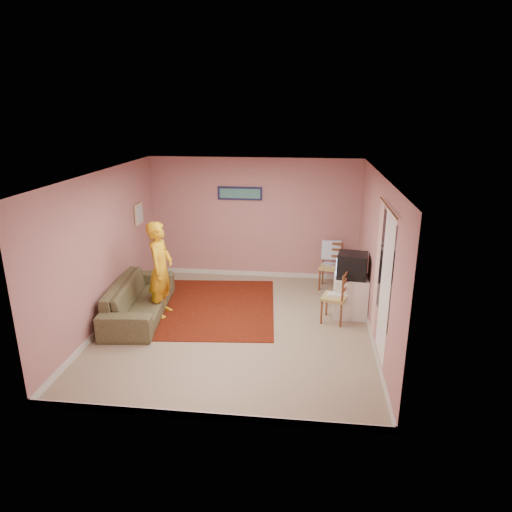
# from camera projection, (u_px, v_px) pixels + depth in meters

# --- Properties ---
(ground) EXTENTS (5.00, 5.00, 0.00)m
(ground) POSITION_uv_depth(u_px,v_px,m) (237.00, 326.00, 7.84)
(ground) COLOR gray
(ground) RESTS_ON ground
(wall_back) EXTENTS (4.50, 0.02, 2.60)m
(wall_back) POSITION_uv_depth(u_px,v_px,m) (254.00, 219.00, 9.80)
(wall_back) COLOR #B07573
(wall_back) RESTS_ON ground
(wall_front) EXTENTS (4.50, 0.02, 2.60)m
(wall_front) POSITION_uv_depth(u_px,v_px,m) (200.00, 322.00, 5.08)
(wall_front) COLOR #B07573
(wall_front) RESTS_ON ground
(wall_left) EXTENTS (0.02, 5.00, 2.60)m
(wall_left) POSITION_uv_depth(u_px,v_px,m) (104.00, 249.00, 7.69)
(wall_left) COLOR #B07573
(wall_left) RESTS_ON ground
(wall_right) EXTENTS (0.02, 5.00, 2.60)m
(wall_right) POSITION_uv_depth(u_px,v_px,m) (377.00, 259.00, 7.19)
(wall_right) COLOR #B07573
(wall_right) RESTS_ON ground
(ceiling) EXTENTS (4.50, 5.00, 0.02)m
(ceiling) POSITION_uv_depth(u_px,v_px,m) (235.00, 174.00, 7.04)
(ceiling) COLOR silver
(ceiling) RESTS_ON wall_back
(baseboard_back) EXTENTS (4.50, 0.02, 0.10)m
(baseboard_back) POSITION_uv_depth(u_px,v_px,m) (254.00, 273.00, 10.18)
(baseboard_back) COLOR silver
(baseboard_back) RESTS_ON ground
(baseboard_front) EXTENTS (4.50, 0.02, 0.10)m
(baseboard_front) POSITION_uv_depth(u_px,v_px,m) (204.00, 416.00, 5.47)
(baseboard_front) COLOR silver
(baseboard_front) RESTS_ON ground
(baseboard_left) EXTENTS (0.02, 5.00, 0.10)m
(baseboard_left) POSITION_uv_depth(u_px,v_px,m) (112.00, 317.00, 8.07)
(baseboard_left) COLOR silver
(baseboard_left) RESTS_ON ground
(baseboard_right) EXTENTS (0.02, 5.00, 0.10)m
(baseboard_right) POSITION_uv_depth(u_px,v_px,m) (370.00, 330.00, 7.58)
(baseboard_right) COLOR silver
(baseboard_right) RESTS_ON ground
(window) EXTENTS (0.01, 1.10, 1.50)m
(window) POSITION_uv_depth(u_px,v_px,m) (386.00, 269.00, 6.29)
(window) COLOR black
(window) RESTS_ON wall_right
(curtain_sheer) EXTENTS (0.01, 0.75, 2.10)m
(curtain_sheer) POSITION_uv_depth(u_px,v_px,m) (385.00, 287.00, 6.21)
(curtain_sheer) COLOR white
(curtain_sheer) RESTS_ON wall_right
(curtain_floral) EXTENTS (0.01, 0.35, 2.10)m
(curtain_floral) POSITION_uv_depth(u_px,v_px,m) (377.00, 269.00, 6.88)
(curtain_floral) COLOR #F1E6CD
(curtain_floral) RESTS_ON wall_right
(curtain_rod) EXTENTS (0.02, 1.40, 0.02)m
(curtain_rod) POSITION_uv_depth(u_px,v_px,m) (388.00, 207.00, 6.03)
(curtain_rod) COLOR brown
(curtain_rod) RESTS_ON wall_right
(picture_back) EXTENTS (0.95, 0.04, 0.28)m
(picture_back) POSITION_uv_depth(u_px,v_px,m) (240.00, 193.00, 9.63)
(picture_back) COLOR #15173C
(picture_back) RESTS_ON wall_back
(picture_left) EXTENTS (0.04, 0.38, 0.42)m
(picture_left) POSITION_uv_depth(u_px,v_px,m) (139.00, 214.00, 9.12)
(picture_left) COLOR beige
(picture_left) RESTS_ON wall_left
(area_rug) EXTENTS (2.40, 2.89, 0.01)m
(area_rug) POSITION_uv_depth(u_px,v_px,m) (216.00, 307.00, 8.57)
(area_rug) COLOR #320805
(area_rug) RESTS_ON ground
(tv_cabinet) EXTENTS (0.58, 0.52, 0.73)m
(tv_cabinet) POSITION_uv_depth(u_px,v_px,m) (350.00, 296.00, 8.13)
(tv_cabinet) COLOR silver
(tv_cabinet) RESTS_ON ground
(crt_tv) EXTENTS (0.57, 0.53, 0.43)m
(crt_tv) POSITION_uv_depth(u_px,v_px,m) (352.00, 265.00, 7.95)
(crt_tv) COLOR black
(crt_tv) RESTS_ON tv_cabinet
(chair_a) EXTENTS (0.51, 0.49, 0.52)m
(chair_a) POSITION_uv_depth(u_px,v_px,m) (331.00, 262.00, 9.30)
(chair_a) COLOR tan
(chair_a) RESTS_ON ground
(dvd_player) EXTENTS (0.37, 0.31, 0.06)m
(dvd_player) POSITION_uv_depth(u_px,v_px,m) (331.00, 265.00, 9.32)
(dvd_player) COLOR silver
(dvd_player) RESTS_ON chair_a
(blue_throw) EXTENTS (0.38, 0.05, 0.40)m
(blue_throw) POSITION_uv_depth(u_px,v_px,m) (331.00, 250.00, 9.42)
(blue_throw) COLOR #94B8F2
(blue_throw) RESTS_ON chair_a
(chair_b) EXTENTS (0.50, 0.51, 0.50)m
(chair_b) POSITION_uv_depth(u_px,v_px,m) (335.00, 291.00, 7.85)
(chair_b) COLOR tan
(chair_b) RESTS_ON ground
(game_console) EXTENTS (0.24, 0.18, 0.05)m
(game_console) POSITION_uv_depth(u_px,v_px,m) (334.00, 295.00, 7.87)
(game_console) COLOR silver
(game_console) RESTS_ON chair_b
(sofa) EXTENTS (1.11, 2.31, 0.65)m
(sofa) POSITION_uv_depth(u_px,v_px,m) (139.00, 298.00, 8.15)
(sofa) COLOR brown
(sofa) RESTS_ON ground
(person) EXTENTS (0.43, 0.64, 1.72)m
(person) POSITION_uv_depth(u_px,v_px,m) (161.00, 269.00, 8.03)
(person) COLOR gold
(person) RESTS_ON ground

